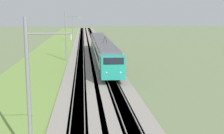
# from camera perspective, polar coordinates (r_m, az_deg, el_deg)

# --- Properties ---
(ballast_main) EXTENTS (240.00, 4.40, 0.30)m
(ballast_main) POSITION_cam_1_polar(r_m,az_deg,el_deg) (61.25, -5.75, 1.84)
(ballast_main) COLOR gray
(ballast_main) RESTS_ON ground
(ballast_adjacent) EXTENTS (240.00, 4.40, 0.30)m
(ballast_adjacent) POSITION_cam_1_polar(r_m,az_deg,el_deg) (61.35, -2.07, 1.89)
(ballast_adjacent) COLOR gray
(ballast_adjacent) RESTS_ON ground
(track_main) EXTENTS (240.00, 1.57, 0.45)m
(track_main) POSITION_cam_1_polar(r_m,az_deg,el_deg) (61.25, -5.75, 1.84)
(track_main) COLOR #4C4238
(track_main) RESTS_ON ground
(track_adjacent) EXTENTS (240.00, 1.57, 0.45)m
(track_adjacent) POSITION_cam_1_polar(r_m,az_deg,el_deg) (61.34, -2.07, 1.90)
(track_adjacent) COLOR #4C4238
(track_adjacent) RESTS_ON ground
(grass_verge) EXTENTS (240.00, 10.02, 0.12)m
(grass_verge) POSITION_cam_1_polar(r_m,az_deg,el_deg) (61.61, -11.35, 1.65)
(grass_verge) COLOR olive
(grass_verge) RESTS_ON ground
(passenger_train) EXTENTS (41.62, 2.96, 4.99)m
(passenger_train) POSITION_cam_1_polar(r_m,az_deg,el_deg) (56.34, -1.81, 3.43)
(passenger_train) COLOR teal
(passenger_train) RESTS_ON ground
(catenary_mast_near) EXTENTS (0.22, 2.56, 8.39)m
(catenary_mast_near) POSITION_cam_1_polar(r_m,az_deg,el_deg) (17.85, -14.84, -4.25)
(catenary_mast_near) COLOR slate
(catenary_mast_near) RESTS_ON ground
(catenary_mast_mid) EXTENTS (0.22, 2.56, 8.95)m
(catenary_mast_mid) POSITION_cam_1_polar(r_m,az_deg,el_deg) (56.59, -8.39, 5.68)
(catenary_mast_mid) COLOR slate
(catenary_mast_mid) RESTS_ON ground
(catenary_mast_far) EXTENTS (0.22, 2.56, 8.32)m
(catenary_mast_far) POSITION_cam_1_polar(r_m,az_deg,el_deg) (95.80, -7.17, 7.15)
(catenary_mast_far) COLOR slate
(catenary_mast_far) RESTS_ON ground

